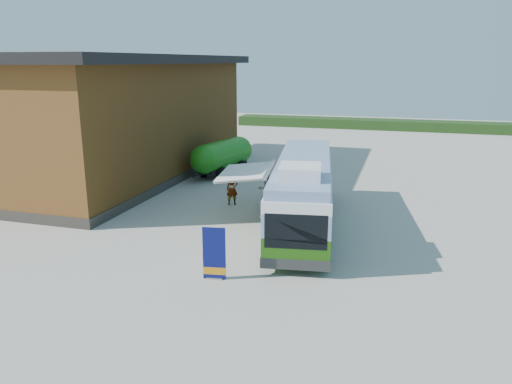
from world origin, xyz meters
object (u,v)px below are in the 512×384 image
(bus, at_px, (303,190))
(slurry_tanker, at_px, (222,155))
(person_b, at_px, (265,188))
(banner, at_px, (214,258))
(person_a, at_px, (232,189))
(picnic_table, at_px, (283,213))

(bus, bearing_deg, slurry_tanker, 120.02)
(bus, xyz_separation_m, person_b, (-2.46, 2.63, -0.74))
(banner, relative_size, person_a, 1.12)
(banner, bearing_deg, person_b, 85.75)
(banner, height_order, slurry_tanker, slurry_tanker)
(banner, xyz_separation_m, picnic_table, (0.92, 5.94, -0.10))
(person_b, bearing_deg, picnic_table, 64.09)
(person_a, xyz_separation_m, person_b, (1.68, 0.31, 0.10))
(person_a, height_order, person_b, person_b)
(picnic_table, relative_size, person_b, 1.05)
(person_a, relative_size, person_b, 0.89)
(person_b, relative_size, slurry_tanker, 0.31)
(person_a, relative_size, slurry_tanker, 0.28)
(person_b, height_order, slurry_tanker, slurry_tanker)
(slurry_tanker, bearing_deg, picnic_table, -42.62)
(banner, xyz_separation_m, person_b, (-0.75, 9.02, 0.17))
(picnic_table, bearing_deg, person_a, 162.42)
(person_a, bearing_deg, slurry_tanker, 82.76)
(bus, relative_size, person_b, 6.26)
(banner, xyz_separation_m, slurry_tanker, (-5.32, 15.06, 0.54))
(picnic_table, bearing_deg, person_b, 140.44)
(banner, height_order, person_a, banner)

